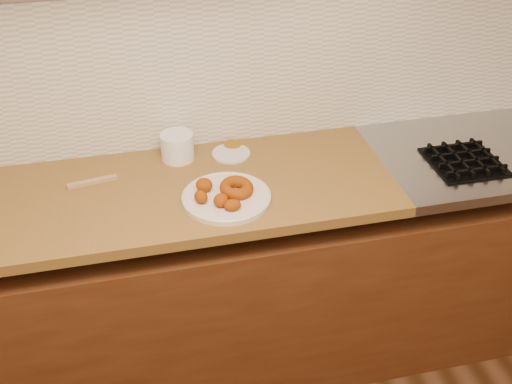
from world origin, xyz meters
TOP-DOWN VIEW (x-y plane):
  - wall_back at (0.00, 2.00)m, footprint 4.00×0.02m
  - base_cabinet at (0.00, 1.69)m, footprint 3.60×0.60m
  - butcher_block at (-0.65, 1.69)m, footprint 2.30×0.62m
  - backsplash at (0.00, 1.99)m, footprint 3.60×0.02m
  - donut_plate at (-0.12, 1.57)m, footprint 0.31×0.31m
  - ring_donut at (-0.08, 1.58)m, footprint 0.17×0.17m
  - fried_dough_chunks at (-0.17, 1.55)m, footprint 0.16×0.20m
  - plastic_tub at (-0.24, 1.89)m, footprint 0.16×0.16m
  - tub_lid at (-0.04, 1.87)m, footprint 0.17×0.17m
  - brass_jar_lid at (-0.02, 1.93)m, footprint 0.09×0.09m
  - wooden_utensil at (-0.57, 1.78)m, footprint 0.18×0.05m

SIDE VIEW (x-z plane):
  - base_cabinet at x=0.00m, z-range 0.00..0.77m
  - butcher_block at x=-0.65m, z-range 0.86..0.90m
  - tub_lid at x=-0.04m, z-range 0.90..0.91m
  - brass_jar_lid at x=-0.02m, z-range 0.90..0.91m
  - wooden_utensil at x=-0.57m, z-range 0.90..0.91m
  - donut_plate at x=-0.12m, z-range 0.90..0.92m
  - ring_donut at x=-0.08m, z-range 0.91..0.96m
  - fried_dough_chunks at x=-0.17m, z-range 0.92..0.96m
  - plastic_tub at x=-0.24m, z-range 0.90..1.00m
  - backsplash at x=0.00m, z-range 0.90..1.50m
  - wall_back at x=0.00m, z-range 0.00..2.70m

